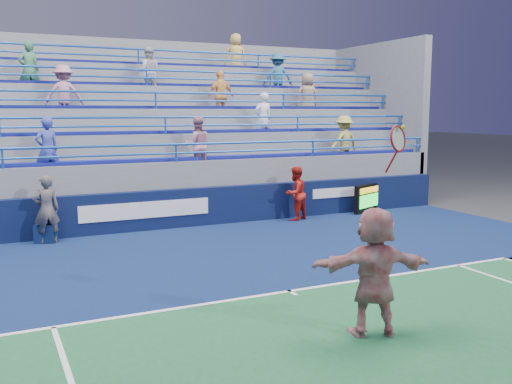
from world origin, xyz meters
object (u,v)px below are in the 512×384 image
serve_speed_board (367,198)px  ball_girl (295,194)px  line_judge (46,210)px  tennis_player (374,271)px  judge_chair (46,232)px

serve_speed_board → ball_girl: (-2.78, -0.19, 0.35)m
serve_speed_board → ball_girl: bearing=-176.1°
serve_speed_board → line_judge: (-9.85, -0.21, 0.40)m
tennis_player → ball_girl: (3.33, 8.27, -0.15)m
ball_girl → tennis_player: bearing=45.3°
line_judge → serve_speed_board: bearing=174.4°
ball_girl → judge_chair: bearing=-24.0°
judge_chair → line_judge: bearing=-78.7°
serve_speed_board → line_judge: bearing=-178.8°
serve_speed_board → tennis_player: 10.45m
serve_speed_board → judge_chair: 9.89m
judge_chair → tennis_player: (3.78, -8.41, 0.70)m
ball_girl → line_judge: bearing=-22.6°
tennis_player → line_judge: bearing=114.4°
judge_chair → serve_speed_board: bearing=0.3°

